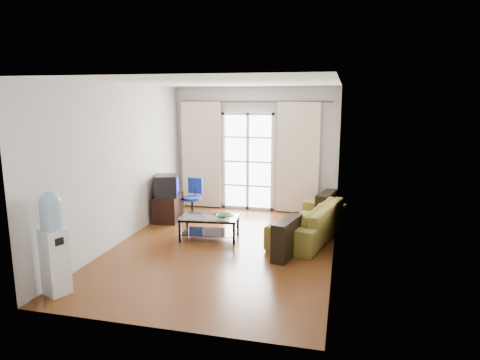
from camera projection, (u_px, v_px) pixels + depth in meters
The scene contains 20 objects.
floor at pixel (223, 248), 7.15m from camera, with size 5.20×5.20×0.00m, color brown.
ceiling at pixel (222, 82), 6.63m from camera, with size 5.20×5.20×0.00m, color white.
wall_back at pixel (255, 149), 9.37m from camera, with size 3.60×0.02×2.70m, color beige.
wall_front at pixel (152, 209), 4.41m from camera, with size 3.60×0.02×2.70m, color beige.
wall_left at pixel (121, 164), 7.31m from camera, with size 0.02×5.20×2.70m, color beige.
wall_right at pixel (336, 173), 6.47m from camera, with size 0.02×5.20×2.70m, color beige.
french_door at pixel (248, 162), 9.40m from camera, with size 1.16×0.06×2.15m.
curtain_rod at pixel (254, 102), 9.07m from camera, with size 0.04×0.04×3.30m, color #4C3F2D.
curtain_left at pixel (202, 155), 9.56m from camera, with size 0.90×0.07×2.35m, color beige.
curtain_right at pixel (298, 158), 9.06m from camera, with size 0.90×0.07×2.35m, color beige.
radiator at pixel (290, 197), 9.28m from camera, with size 0.64×0.12×0.64m, color gray.
sofa at pixel (309, 220), 7.64m from camera, with size 1.30×2.25×0.62m, color brown.
coffee_table at pixel (210, 224), 7.55m from camera, with size 1.06×0.68×0.41m.
bowl at pixel (223, 216), 7.47m from camera, with size 0.26×0.26×0.06m, color #2C7B44.
book at pixel (223, 215), 7.57m from camera, with size 0.28×0.28×0.02m, color red.
remote at pixel (218, 214), 7.65m from camera, with size 0.15×0.04×0.02m, color black.
tv_stand at pixel (168, 208), 8.69m from camera, with size 0.48×0.72×0.53m, color black.
crt_tv at pixel (166, 186), 8.52m from camera, with size 0.56×0.57×0.43m.
task_chair at pixel (193, 206), 8.96m from camera, with size 0.59×0.59×0.81m.
water_cooler at pixel (53, 241), 5.36m from camera, with size 0.36×0.36×1.34m.
Camera 1 is at (1.90, -6.53, 2.49)m, focal length 32.00 mm.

